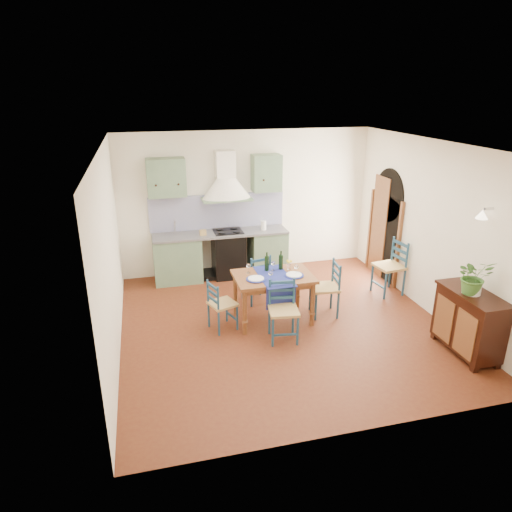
# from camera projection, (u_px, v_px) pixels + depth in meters

# --- Properties ---
(floor) EXTENTS (5.00, 5.00, 0.00)m
(floor) POSITION_uv_depth(u_px,v_px,m) (283.00, 324.00, 7.28)
(floor) COLOR #4E1D10
(floor) RESTS_ON ground
(back_wall) EXTENTS (5.00, 0.96, 2.80)m
(back_wall) POSITION_uv_depth(u_px,v_px,m) (226.00, 224.00, 8.88)
(back_wall) COLOR white
(back_wall) RESTS_ON ground
(right_wall) EXTENTS (0.26, 5.00, 2.80)m
(right_wall) POSITION_uv_depth(u_px,v_px,m) (422.00, 228.00, 7.63)
(right_wall) COLOR white
(right_wall) RESTS_ON ground
(left_wall) EXTENTS (0.04, 5.00, 2.80)m
(left_wall) POSITION_uv_depth(u_px,v_px,m) (110.00, 256.00, 6.21)
(left_wall) COLOR white
(left_wall) RESTS_ON ground
(ceiling) EXTENTS (5.00, 5.00, 0.01)m
(ceiling) POSITION_uv_depth(u_px,v_px,m) (287.00, 145.00, 6.29)
(ceiling) COLOR white
(ceiling) RESTS_ON back_wall
(dining_table) EXTENTS (1.23, 0.92, 1.10)m
(dining_table) POSITION_uv_depth(u_px,v_px,m) (274.00, 281.00, 7.18)
(dining_table) COLOR brown
(dining_table) RESTS_ON ground
(chair_near) EXTENTS (0.48, 0.48, 0.91)m
(chair_near) POSITION_uv_depth(u_px,v_px,m) (283.00, 310.00, 6.72)
(chair_near) COLOR navy
(chair_near) RESTS_ON ground
(chair_far) EXTENTS (0.50, 0.50, 0.89)m
(chair_far) POSITION_uv_depth(u_px,v_px,m) (257.00, 277.00, 7.90)
(chair_far) COLOR navy
(chair_far) RESTS_ON ground
(chair_left) EXTENTS (0.48, 0.48, 0.81)m
(chair_left) POSITION_uv_depth(u_px,v_px,m) (221.00, 305.00, 7.00)
(chair_left) COLOR navy
(chair_left) RESTS_ON ground
(chair_right) EXTENTS (0.47, 0.47, 0.92)m
(chair_right) POSITION_uv_depth(u_px,v_px,m) (326.00, 288.00, 7.45)
(chair_right) COLOR navy
(chair_right) RESTS_ON ground
(chair_spare) EXTENTS (0.52, 0.52, 1.00)m
(chair_spare) POSITION_uv_depth(u_px,v_px,m) (391.00, 267.00, 8.21)
(chair_spare) COLOR navy
(chair_spare) RESTS_ON ground
(sideboard) EXTENTS (0.50, 1.05, 0.94)m
(sideboard) POSITION_uv_depth(u_px,v_px,m) (469.00, 321.00, 6.34)
(sideboard) COLOR black
(sideboard) RESTS_ON ground
(potted_plant) EXTENTS (0.51, 0.46, 0.50)m
(potted_plant) POSITION_uv_depth(u_px,v_px,m) (474.00, 276.00, 6.09)
(potted_plant) COLOR #3D702D
(potted_plant) RESTS_ON sideboard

